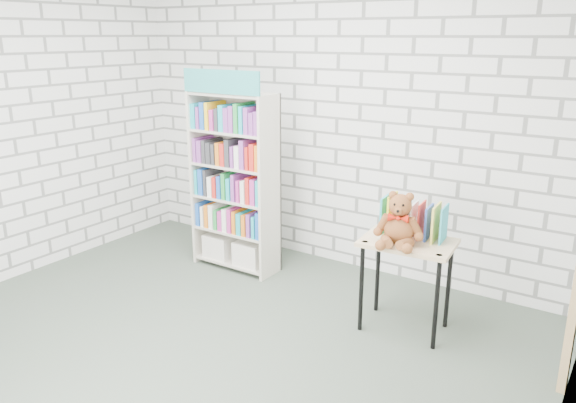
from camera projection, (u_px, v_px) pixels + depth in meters
The scene contains 6 objects.
ground at pixel (195, 351), 3.95m from camera, with size 4.50×4.50×0.00m, color #424D41.
room_shell at pixel (181, 95), 3.44m from camera, with size 4.52×4.02×2.81m.
bookshelf at pixel (235, 181), 5.16m from camera, with size 0.83×0.32×1.85m.
display_table at pixel (407, 253), 4.09m from camera, with size 0.69×0.51×0.71m.
table_books at pixel (414, 219), 4.11m from camera, with size 0.47×0.24×0.27m.
teddy_bear at pixel (399, 224), 3.95m from camera, with size 0.35×0.34×0.38m.
Camera 1 is at (2.47, -2.54, 2.14)m, focal length 35.00 mm.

